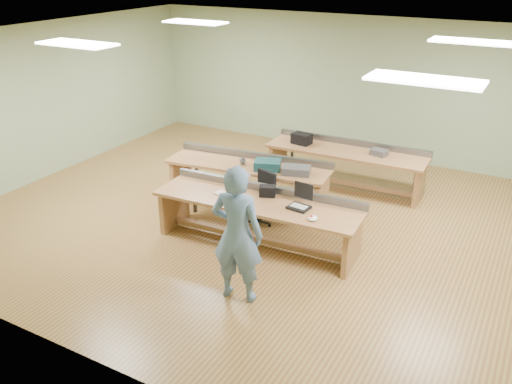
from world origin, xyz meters
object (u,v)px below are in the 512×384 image
mug (242,161)px  drinks_can (240,161)px  parts_bin_teal (268,165)px  workbench_front (258,211)px  camera_bag (268,191)px  parts_bin_grey (296,170)px  person (237,234)px  workbench_back (346,159)px  laptop_base (299,207)px  task_chair (260,205)px  workbench_mid (249,174)px

mug → drinks_can: 0.04m
parts_bin_teal → workbench_front: bearing=-68.6°
workbench_front → camera_bag: 0.34m
parts_bin_teal → parts_bin_grey: 0.53m
person → mug: bearing=-69.7°
parts_bin_teal → mug: (-0.51, -0.01, -0.03)m
workbench_back → drinks_can: drinks_can is taller
camera_bag → workbench_front: bearing=-128.5°
workbench_back → laptop_base: (0.27, -2.77, 0.21)m
task_chair → drinks_can: task_chair is taller
parts_bin_teal → mug: size_ratio=3.58×
mug → parts_bin_grey: bearing=2.8°
workbench_mid → laptop_base: size_ratio=9.76×
workbench_front → person: person is taller
parts_bin_grey → drinks_can: (-1.05, -0.08, -0.01)m
workbench_front → parts_bin_grey: bearing=84.2°
parts_bin_grey → mug: bearing=-177.2°
laptop_base → drinks_can: (-1.66, 1.13, 0.04)m
camera_bag → person: bearing=-98.0°
laptop_base → parts_bin_teal: (-1.14, 1.17, 0.06)m
workbench_mid → task_chair: bearing=-54.4°
laptop_base → camera_bag: (-0.61, 0.17, 0.07)m
task_chair → mug: task_chair is taller
person → task_chair: 2.23m
mug → workbench_front: bearing=-50.6°
camera_bag → mug: 1.43m
workbench_front → drinks_can: 1.54m
task_chair → parts_bin_teal: 0.77m
mug → person: bearing=-60.8°
task_chair → mug: 0.99m
workbench_front → drinks_can: size_ratio=28.79×
laptop_base → mug: bearing=151.3°
parts_bin_teal → parts_bin_grey: parts_bin_teal is taller
person → drinks_can: 2.93m
camera_bag → parts_bin_grey: (0.00, 1.04, -0.02)m
person → task_chair: bearing=-77.9°
camera_bag → drinks_can: bearing=115.3°
mug → laptop_base: bearing=-35.2°
drinks_can → camera_bag: bearing=-42.4°
camera_bag → drinks_can: 1.42m
parts_bin_grey → parts_bin_teal: bearing=-175.5°
workbench_mid → parts_bin_teal: 0.50m
workbench_mid → workbench_front: bearing=-61.7°
person → parts_bin_teal: 2.74m
parts_bin_grey → drinks_can: bearing=-175.5°
workbench_back → drinks_can: size_ratio=26.88×
workbench_mid → drinks_can: size_ratio=26.55×
laptop_base → parts_bin_teal: 1.63m
laptop_base → task_chair: task_chair is taller
workbench_mid → laptop_base: (1.55, -1.23, 0.21)m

